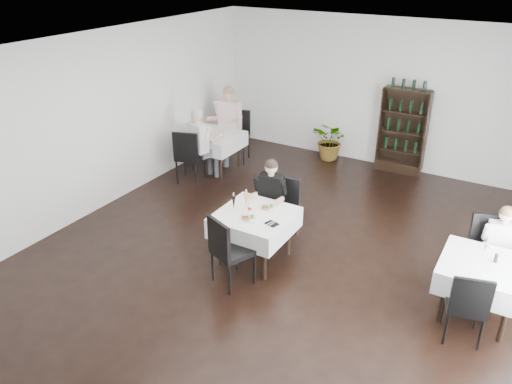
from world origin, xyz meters
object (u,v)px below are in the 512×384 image
Objects in this scene: main_table at (255,222)px; potted_tree at (331,141)px; wine_shelf at (403,132)px; diner_main at (269,195)px.

potted_tree is (-0.55, 4.20, -0.20)m from main_table.
wine_shelf reaches higher than diner_main.
potted_tree reaches higher than main_table.
wine_shelf is 2.06× the size of potted_tree.
wine_shelf is 1.52m from potted_tree.
wine_shelf is at bearing 75.07° from diner_main.
potted_tree is (-1.45, -0.11, -0.42)m from wine_shelf.
potted_tree is at bearing -175.51° from wine_shelf.
wine_shelf is 1.30× the size of diner_main.
main_table is 0.62m from diner_main.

